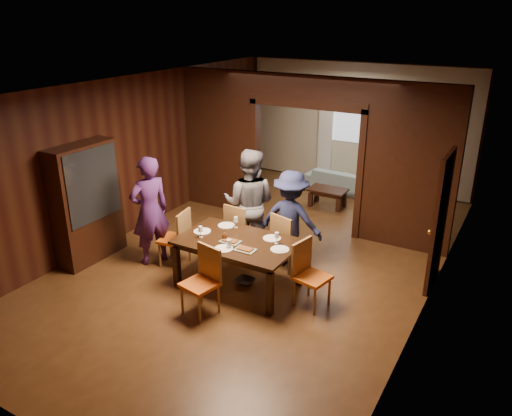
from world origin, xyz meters
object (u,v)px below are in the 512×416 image
Objects in this scene: person_navy at (291,219)px; chair_far_l at (242,230)px; coffee_table at (327,198)px; dining_table at (238,263)px; chair_near at (200,282)px; chair_left at (174,238)px; hutch at (87,203)px; sofa at (344,181)px; person_purple at (150,211)px; chair_right at (312,276)px; person_grey at (249,204)px; chair_far_r at (289,241)px.

person_navy is 0.92m from chair_far_l.
coffee_table is 0.82× the size of chair_far_l.
chair_near is (-0.05, -0.91, 0.10)m from dining_table.
chair_left is 0.48× the size of hutch.
person_navy is 2.88m from coffee_table.
hutch is (-2.52, -5.35, 0.74)m from sofa.
dining_table is at bearing 95.47° from sofa.
coffee_table is 4.72m from chair_near.
person_purple is 1.03× the size of dining_table.
person_navy is at bearing 110.41° from chair_left.
chair_left and chair_far_l have the same top height.
person_navy is at bearing 101.43° from sofa.
sofa is at bearing -90.93° from chair_far_l.
hutch is (-2.18, -1.35, 0.52)m from chair_far_l.
chair_right is at bearing 1.75° from dining_table.
coffee_table is (1.57, 3.84, -0.72)m from person_purple.
coffee_table is (-0.09, 3.80, -0.18)m from dining_table.
person_grey reaches higher than dining_table.
coffee_table is 0.82× the size of chair_left.
sofa is at bearing 92.40° from coffee_table.
chair_far_l and chair_far_r have the same top height.
chair_far_l reaches higher than sofa.
person_purple reaches higher than person_navy.
chair_far_l is 0.89m from chair_far_r.
chair_far_l is at bearing 89.03° from sofa.
person_purple is 1.08m from hutch.
chair_near is at bearing 84.91° from person_purple.
chair_right is (2.49, -0.02, 0.00)m from chair_left.
hutch is at bearing 39.84° from chair_far_r.
person_navy is at bearing -167.44° from chair_far_l.
hutch is at bearing 35.69° from chair_far_l.
chair_far_l is at bearing 118.03° from dining_table.
chair_right is at bearing 109.39° from sofa.
dining_table is at bearing 98.36° from chair_near.
chair_far_r is at bearing 54.45° from chair_right.
person_navy is 0.81× the size of hutch.
chair_far_l is at bearing 3.74° from person_navy.
chair_near is (1.23, -0.97, 0.00)m from chair_left.
person_purple is 4.21m from coffee_table.
chair_near is at bearing 94.69° from sofa.
person_navy is at bearing 51.99° from chair_right.
sofa is (1.52, 4.94, -0.66)m from person_purple.
chair_far_r is (0.89, 0.01, 0.00)m from chair_far_l.
chair_left and chair_near have the same top height.
dining_table is 1.84× the size of chair_left.
person_purple is at bearing -84.01° from chair_left.
coffee_table is 3.93m from chair_left.
dining_table is at bearing 114.90° from person_purple.
person_navy reaches higher than chair_far_l.
person_navy is 1.68× the size of chair_far_r.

